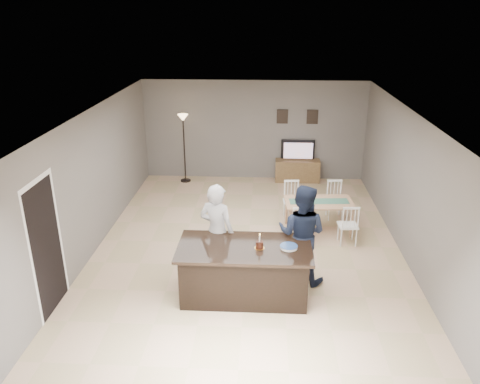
# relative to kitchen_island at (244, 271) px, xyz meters

# --- Properties ---
(floor) EXTENTS (8.00, 8.00, 0.00)m
(floor) POSITION_rel_kitchen_island_xyz_m (0.00, 1.80, -0.45)
(floor) COLOR #D2AB86
(floor) RESTS_ON ground
(room_shell) EXTENTS (8.00, 8.00, 8.00)m
(room_shell) POSITION_rel_kitchen_island_xyz_m (0.00, 1.80, 1.22)
(room_shell) COLOR slate
(room_shell) RESTS_ON floor
(kitchen_island) EXTENTS (2.15, 1.10, 0.90)m
(kitchen_island) POSITION_rel_kitchen_island_xyz_m (0.00, 0.00, 0.00)
(kitchen_island) COLOR black
(kitchen_island) RESTS_ON floor
(tv_console) EXTENTS (1.20, 0.40, 0.60)m
(tv_console) POSITION_rel_kitchen_island_xyz_m (1.20, 5.57, -0.15)
(tv_console) COLOR brown
(tv_console) RESTS_ON floor
(television) EXTENTS (0.91, 0.12, 0.53)m
(television) POSITION_rel_kitchen_island_xyz_m (1.20, 5.64, 0.41)
(television) COLOR black
(television) RESTS_ON tv_console
(tv_screen_glow) EXTENTS (0.78, 0.00, 0.78)m
(tv_screen_glow) POSITION_rel_kitchen_island_xyz_m (1.20, 5.56, 0.42)
(tv_screen_glow) COLOR #CB5E16
(tv_screen_glow) RESTS_ON tv_console
(picture_frames) EXTENTS (1.10, 0.02, 0.38)m
(picture_frames) POSITION_rel_kitchen_island_xyz_m (1.15, 5.78, 1.30)
(picture_frames) COLOR black
(picture_frames) RESTS_ON room_shell
(doorway) EXTENTS (0.00, 2.10, 2.65)m
(doorway) POSITION_rel_kitchen_island_xyz_m (-2.99, -0.50, 0.80)
(doorway) COLOR black
(doorway) RESTS_ON floor
(woman) EXTENTS (0.75, 0.63, 1.75)m
(woman) POSITION_rel_kitchen_island_xyz_m (-0.50, 0.55, 0.42)
(woman) COLOR #BCBBC0
(woman) RESTS_ON floor
(man) EXTENTS (1.04, 0.93, 1.76)m
(man) POSITION_rel_kitchen_island_xyz_m (0.95, 0.55, 0.42)
(man) COLOR #171F33
(man) RESTS_ON floor
(birthday_cake) EXTENTS (0.17, 0.17, 0.25)m
(birthday_cake) POSITION_rel_kitchen_island_xyz_m (0.24, -0.03, 0.51)
(birthday_cake) COLOR gold
(birthday_cake) RESTS_ON kitchen_island
(plate_stack) EXTENTS (0.28, 0.28, 0.04)m
(plate_stack) POSITION_rel_kitchen_island_xyz_m (0.70, -0.01, 0.47)
(plate_stack) COLOR white
(plate_stack) RESTS_ON kitchen_island
(dining_table) EXTENTS (1.47, 1.69, 0.86)m
(dining_table) POSITION_rel_kitchen_island_xyz_m (1.46, 2.52, 0.10)
(dining_table) COLOR tan
(dining_table) RESTS_ON floor
(floor_lamp) EXTENTS (0.28, 0.28, 1.86)m
(floor_lamp) POSITION_rel_kitchen_island_xyz_m (-1.87, 5.40, 0.99)
(floor_lamp) COLOR black
(floor_lamp) RESTS_ON floor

